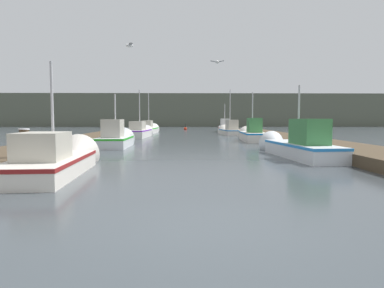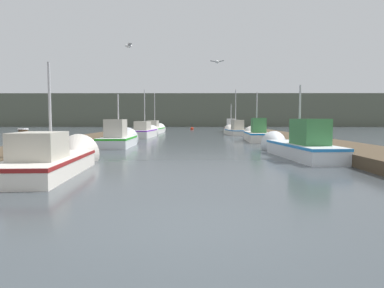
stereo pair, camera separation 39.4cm
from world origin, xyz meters
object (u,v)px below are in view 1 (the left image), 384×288
object	(u,v)px
fishing_boat_0	(58,159)
mooring_piling_1	(25,150)
fishing_boat_6	(149,129)
mooring_piling_0	(42,149)
fishing_boat_3	(252,134)
fishing_boat_1	(296,145)
channel_buoy	(185,129)
fishing_boat_2	(116,138)
seagull_lead	(129,45)
seagull_1	(217,62)
fishing_boat_4	(140,132)
fishing_boat_5	(229,130)
fishing_boat_7	(225,128)

from	to	relation	value
fishing_boat_0	mooring_piling_1	world-z (taller)	fishing_boat_0
fishing_boat_6	mooring_piling_0	distance (m)	27.08
fishing_boat_3	fishing_boat_6	distance (m)	16.53
fishing_boat_1	channel_buoy	xyz separation A→B (m)	(-4.74, 35.34, -0.35)
fishing_boat_2	fishing_boat_3	distance (m)	10.31
seagull_lead	fishing_boat_2	bearing A→B (deg)	170.53
seagull_lead	fishing_boat_6	bearing A→B (deg)	159.77
seagull_lead	fishing_boat_0	bearing A→B (deg)	-65.18
channel_buoy	seagull_1	size ratio (longest dim) A/B	1.75
fishing_boat_4	fishing_boat_5	bearing A→B (deg)	30.64
fishing_boat_0	mooring_piling_1	bearing A→B (deg)	165.26
fishing_boat_6	mooring_piling_1	xyz separation A→B (m)	(-1.00, -28.30, 0.25)
fishing_boat_6	seagull_1	size ratio (longest dim) A/B	11.65
fishing_boat_4	channel_buoy	xyz separation A→B (m)	(4.01, 19.85, -0.34)
channel_buoy	seagull_1	distance (m)	36.20
fishing_boat_7	mooring_piling_0	bearing A→B (deg)	-104.37
fishing_boat_5	fishing_boat_7	size ratio (longest dim) A/B	0.79
fishing_boat_2	channel_buoy	world-z (taller)	fishing_boat_2
fishing_boat_1	fishing_boat_4	distance (m)	17.79
fishing_boat_4	mooring_piling_1	distance (m)	19.45
fishing_boat_2	fishing_boat_3	xyz separation A→B (m)	(8.99, 5.05, 0.01)
fishing_boat_7	seagull_1	bearing A→B (deg)	-93.47
fishing_boat_0	channel_buoy	distance (m)	39.69
fishing_boat_0	fishing_boat_1	bearing A→B (deg)	21.89
fishing_boat_1	seagull_1	world-z (taller)	seagull_1
fishing_boat_4	mooring_piling_1	xyz separation A→B (m)	(-1.11, -19.42, 0.19)
fishing_boat_3	fishing_boat_5	size ratio (longest dim) A/B	1.14
fishing_boat_7	seagull_1	size ratio (longest dim) A/B	11.74
mooring_piling_1	channel_buoy	world-z (taller)	mooring_piling_1
mooring_piling_1	seagull_1	xyz separation A→B (m)	(6.36, 3.29, 3.27)
fishing_boat_1	mooring_piling_0	world-z (taller)	fishing_boat_1
fishing_boat_3	fishing_boat_0	bearing A→B (deg)	-118.61
fishing_boat_1	fishing_boat_7	world-z (taller)	fishing_boat_7
fishing_boat_1	fishing_boat_4	world-z (taller)	fishing_boat_4
fishing_boat_2	fishing_boat_7	distance (m)	23.81
fishing_boat_5	seagull_1	bearing A→B (deg)	-104.56
mooring_piling_1	mooring_piling_0	bearing A→B (deg)	88.60
fishing_boat_6	fishing_boat_7	xyz separation A→B (m)	(8.97, 3.14, 0.08)
fishing_boat_1	fishing_boat_3	xyz separation A→B (m)	(0.14, 10.51, -0.01)
fishing_boat_5	fishing_boat_2	bearing A→B (deg)	-126.52
fishing_boat_6	mooring_piling_1	distance (m)	28.32
fishing_boat_5	seagull_lead	size ratio (longest dim) A/B	9.41
fishing_boat_5	channel_buoy	world-z (taller)	fishing_boat_5
fishing_boat_2	fishing_boat_5	bearing A→B (deg)	58.69
fishing_boat_0	seagull_lead	xyz separation A→B (m)	(1.89, 2.21, 3.93)
fishing_boat_2	fishing_boat_7	world-z (taller)	fishing_boat_7
fishing_boat_1	mooring_piling_0	bearing A→B (deg)	-169.72
fishing_boat_0	seagull_1	distance (m)	7.25
fishing_boat_0	seagull_lead	distance (m)	4.89
seagull_lead	fishing_boat_3	bearing A→B (deg)	126.08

